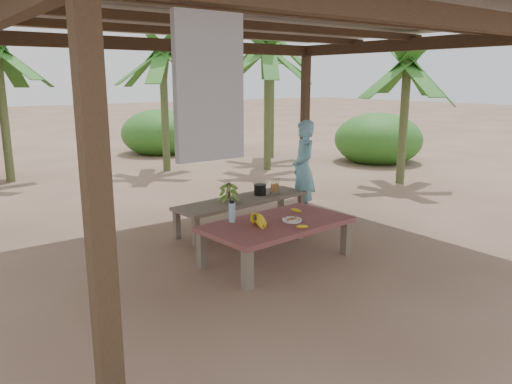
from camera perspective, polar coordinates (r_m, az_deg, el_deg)
ground at (r=6.44m, az=0.45°, el=-7.16°), size 80.00×80.00×0.00m
pavilion at (r=6.06m, az=0.48°, el=18.28°), size 6.60×5.60×2.95m
work_table at (r=6.11m, az=2.37°, el=-4.00°), size 1.87×1.14×0.50m
bench at (r=7.46m, az=-1.49°, el=-1.19°), size 2.25×0.81×0.45m
ripe_banana_bunch at (r=5.86m, az=-0.16°, el=-3.20°), size 0.29×0.26×0.17m
plate at (r=6.11m, az=4.13°, el=-3.22°), size 0.24×0.24×0.04m
loose_banana_front at (r=5.84m, az=5.31°, el=-3.95°), size 0.17×0.05×0.04m
loose_banana_side at (r=6.55m, az=4.61°, el=-2.08°), size 0.11×0.15×0.04m
water_flask at (r=6.06m, az=-2.76°, el=-2.25°), size 0.08×0.08×0.31m
green_banana_stalk at (r=7.25m, az=-3.13°, el=0.01°), size 0.28×0.28×0.29m
cooking_pot at (r=7.69m, az=0.47°, el=0.25°), size 0.18×0.18×0.16m
skewer_rack at (r=7.79m, az=2.17°, el=0.73°), size 0.19×0.10×0.24m
woman at (r=8.09m, az=5.44°, el=2.66°), size 0.58×0.67×1.56m
banana_plant_ne at (r=12.22m, az=1.37°, el=14.86°), size 1.80×1.80×3.13m
banana_plant_n at (r=12.26m, az=-10.61°, el=14.34°), size 1.80×1.80×3.06m
banana_plant_e at (r=11.03m, az=16.85°, el=12.77°), size 1.80×1.80×2.77m
banana_plant_far at (r=14.17m, az=1.77°, el=16.37°), size 1.80×1.80×3.58m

